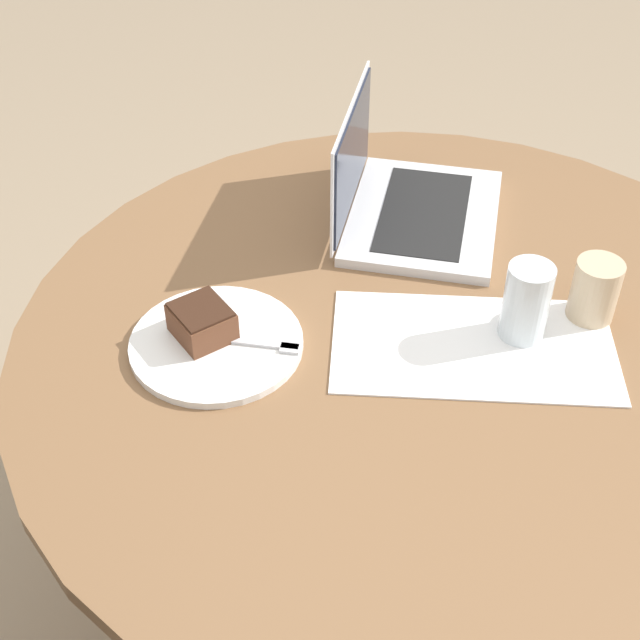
% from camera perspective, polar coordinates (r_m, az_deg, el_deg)
% --- Properties ---
extents(ground_plane, '(12.00, 12.00, 0.00)m').
position_cam_1_polar(ground_plane, '(1.89, 4.81, -17.59)').
color(ground_plane, gray).
extents(dining_table, '(1.22, 1.22, 0.73)m').
position_cam_1_polar(dining_table, '(1.42, 6.11, -5.08)').
color(dining_table, brown).
rests_on(dining_table, ground_plane).
extents(paper_document, '(0.47, 0.40, 0.00)m').
position_cam_1_polar(paper_document, '(1.32, 9.78, -1.63)').
color(paper_document, white).
rests_on(paper_document, dining_table).
extents(plate, '(0.25, 0.25, 0.01)m').
position_cam_1_polar(plate, '(1.30, -6.65, -1.51)').
color(plate, white).
rests_on(plate, dining_table).
extents(cake_slice, '(0.10, 0.10, 0.05)m').
position_cam_1_polar(cake_slice, '(1.29, -7.57, -0.11)').
color(cake_slice, brown).
rests_on(cake_slice, plate).
extents(fork, '(0.16, 0.09, 0.00)m').
position_cam_1_polar(fork, '(1.29, -4.25, -1.46)').
color(fork, silver).
rests_on(fork, plate).
extents(coffee_glass, '(0.07, 0.07, 0.10)m').
position_cam_1_polar(coffee_glass, '(1.38, 17.18, 1.81)').
color(coffee_glass, '#C6AD89').
rests_on(coffee_glass, dining_table).
extents(water_glass, '(0.07, 0.07, 0.12)m').
position_cam_1_polar(water_glass, '(1.31, 13.05, 1.10)').
color(water_glass, silver).
rests_on(water_glass, dining_table).
extents(laptop, '(0.36, 0.40, 0.21)m').
position_cam_1_polar(laptop, '(1.54, 5.59, 7.49)').
color(laptop, silver).
rests_on(laptop, dining_table).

